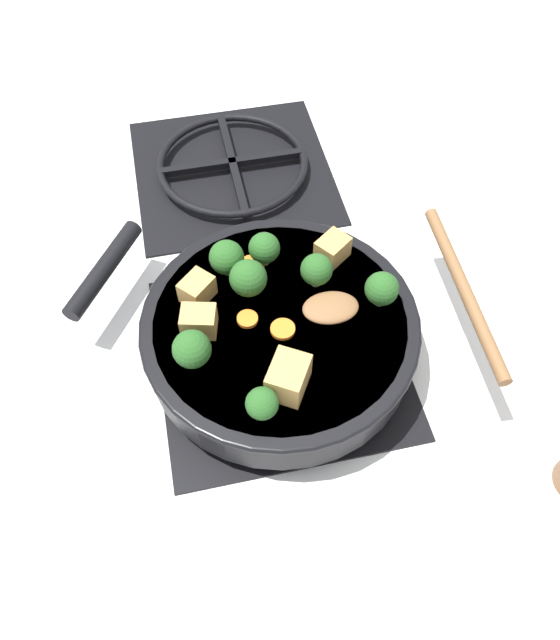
% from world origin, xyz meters
% --- Properties ---
extents(ground_plane, '(2.40, 2.40, 0.00)m').
position_xyz_m(ground_plane, '(0.00, 0.00, 0.00)').
color(ground_plane, white).
extents(front_burner_grate, '(0.31, 0.31, 0.03)m').
position_xyz_m(front_burner_grate, '(0.00, 0.00, 0.01)').
color(front_burner_grate, black).
rests_on(front_burner_grate, ground_plane).
extents(rear_burner_grate, '(0.31, 0.31, 0.03)m').
position_xyz_m(rear_burner_grate, '(0.00, 0.36, 0.01)').
color(rear_burner_grate, black).
rests_on(rear_burner_grate, ground_plane).
extents(skillet_pan, '(0.42, 0.38, 0.06)m').
position_xyz_m(skillet_pan, '(-0.00, 0.00, 0.06)').
color(skillet_pan, black).
rests_on(skillet_pan, front_burner_grate).
extents(wooden_spoon, '(0.21, 0.26, 0.02)m').
position_xyz_m(wooden_spoon, '(0.16, -0.01, 0.09)').
color(wooden_spoon, brown).
rests_on(wooden_spoon, skillet_pan).
extents(tofu_cube_center_large, '(0.05, 0.04, 0.03)m').
position_xyz_m(tofu_cube_center_large, '(-0.09, 0.01, 0.10)').
color(tofu_cube_center_large, tan).
rests_on(tofu_cube_center_large, skillet_pan).
extents(tofu_cube_near_handle, '(0.05, 0.05, 0.03)m').
position_xyz_m(tofu_cube_near_handle, '(0.09, 0.08, 0.10)').
color(tofu_cube_near_handle, tan).
rests_on(tofu_cube_near_handle, skillet_pan).
extents(tofu_cube_east_chunk, '(0.06, 0.06, 0.04)m').
position_xyz_m(tofu_cube_east_chunk, '(-0.01, -0.09, 0.10)').
color(tofu_cube_east_chunk, tan).
rests_on(tofu_cube_east_chunk, skillet_pan).
extents(tofu_cube_west_chunk, '(0.05, 0.05, 0.03)m').
position_xyz_m(tofu_cube_west_chunk, '(-0.09, 0.05, 0.10)').
color(tofu_cube_west_chunk, tan).
rests_on(tofu_cube_west_chunk, skillet_pan).
extents(broccoli_floret_near_spoon, '(0.04, 0.04, 0.05)m').
position_xyz_m(broccoli_floret_near_spoon, '(-0.05, 0.09, 0.11)').
color(broccoli_floret_near_spoon, '#709956').
rests_on(broccoli_floret_near_spoon, skillet_pan).
extents(broccoli_floret_center_top, '(0.04, 0.04, 0.05)m').
position_xyz_m(broccoli_floret_center_top, '(-0.11, -0.04, 0.11)').
color(broccoli_floret_center_top, '#709956').
rests_on(broccoli_floret_center_top, skillet_pan).
extents(broccoli_floret_east_rim, '(0.04, 0.04, 0.05)m').
position_xyz_m(broccoli_floret_east_rim, '(0.05, 0.04, 0.11)').
color(broccoli_floret_east_rim, '#709956').
rests_on(broccoli_floret_east_rim, skillet_pan).
extents(broccoli_floret_west_rim, '(0.04, 0.04, 0.05)m').
position_xyz_m(broccoli_floret_west_rim, '(0.12, -0.00, 0.11)').
color(broccoli_floret_west_rim, '#709956').
rests_on(broccoli_floret_west_rim, skillet_pan).
extents(broccoli_floret_north_edge, '(0.04, 0.04, 0.05)m').
position_xyz_m(broccoli_floret_north_edge, '(0.00, 0.09, 0.11)').
color(broccoli_floret_north_edge, '#709956').
rests_on(broccoli_floret_north_edge, skillet_pan).
extents(broccoli_floret_south_cluster, '(0.04, 0.04, 0.04)m').
position_xyz_m(broccoli_floret_south_cluster, '(-0.04, -0.12, 0.11)').
color(broccoli_floret_south_cluster, '#709956').
rests_on(broccoli_floret_south_cluster, skillet_pan).
extents(broccoli_floret_mid_floret, '(0.05, 0.05, 0.05)m').
position_xyz_m(broccoli_floret_mid_floret, '(-0.03, 0.05, 0.11)').
color(broccoli_floret_mid_floret, '#709956').
rests_on(broccoli_floret_mid_floret, skillet_pan).
extents(carrot_slice_orange_thin, '(0.03, 0.03, 0.01)m').
position_xyz_m(carrot_slice_orange_thin, '(-0.02, 0.09, 0.09)').
color(carrot_slice_orange_thin, orange).
rests_on(carrot_slice_orange_thin, skillet_pan).
extents(carrot_slice_near_center, '(0.03, 0.03, 0.01)m').
position_xyz_m(carrot_slice_near_center, '(0.00, -0.02, 0.09)').
color(carrot_slice_near_center, orange).
rests_on(carrot_slice_near_center, skillet_pan).
extents(carrot_slice_edge_slice, '(0.03, 0.03, 0.01)m').
position_xyz_m(carrot_slice_edge_slice, '(-0.04, 0.01, 0.09)').
color(carrot_slice_edge_slice, orange).
rests_on(carrot_slice_edge_slice, skillet_pan).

